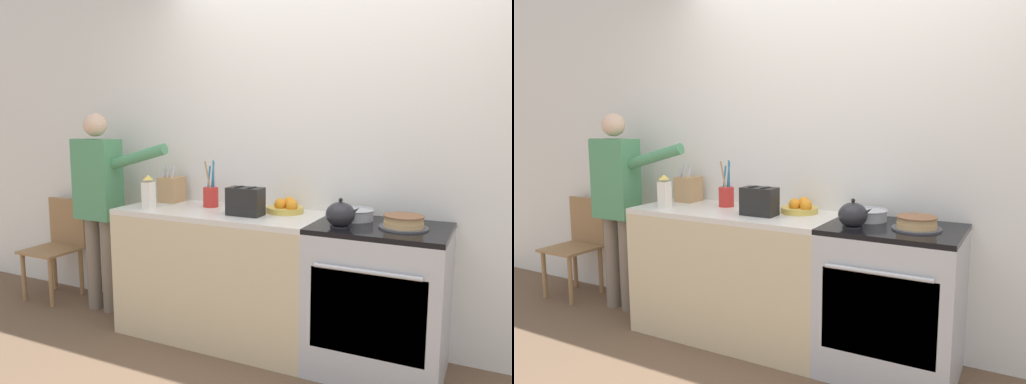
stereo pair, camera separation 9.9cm
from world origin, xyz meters
TOP-DOWN VIEW (x-y plane):
  - ground_plane at (0.00, 0.00)m, footprint 16.00×16.00m
  - wall_back at (0.00, 0.61)m, footprint 8.00×0.04m
  - counter_cabinet at (-0.74, 0.29)m, footprint 1.40×0.59m
  - stove_range at (0.35, 0.29)m, footprint 0.77×0.62m
  - layer_cake at (0.48, 0.29)m, footprint 0.28×0.28m
  - tea_kettle at (0.15, 0.17)m, footprint 0.21×0.17m
  - mixing_bowl at (0.17, 0.40)m, footprint 0.23×0.23m
  - knife_block at (-1.24, 0.45)m, footprint 0.15×0.16m
  - utensil_crock at (-0.87, 0.40)m, footprint 0.11×0.11m
  - fruit_bowl at (-0.30, 0.42)m, footprint 0.25×0.25m
  - toaster at (-0.50, 0.23)m, footprint 0.24×0.13m
  - milk_carton at (-1.22, 0.15)m, footprint 0.07×0.07m
  - person_baker at (-1.81, 0.29)m, footprint 0.90×0.20m
  - dining_chair at (-2.39, 0.40)m, footprint 0.40×0.40m

SIDE VIEW (x-z plane):
  - ground_plane at x=0.00m, z-range 0.00..0.00m
  - counter_cabinet at x=-0.74m, z-range 0.00..0.89m
  - stove_range at x=0.35m, z-range 0.00..0.89m
  - dining_chair at x=-2.39m, z-range 0.06..0.88m
  - person_baker at x=-1.81m, z-range 0.15..1.69m
  - fruit_bowl at x=-0.30m, z-range 0.88..0.98m
  - layer_cake at x=0.48m, z-range 0.89..0.96m
  - mixing_bowl at x=0.17m, z-range 0.89..0.96m
  - tea_kettle at x=0.15m, z-range 0.88..1.05m
  - utensil_crock at x=-0.87m, z-range 0.81..1.13m
  - toaster at x=-0.50m, z-range 0.89..1.07m
  - knife_block at x=-1.24m, z-range 0.85..1.13m
  - milk_carton at x=-1.22m, z-range 0.88..1.12m
  - wall_back at x=0.00m, z-range 0.00..2.60m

